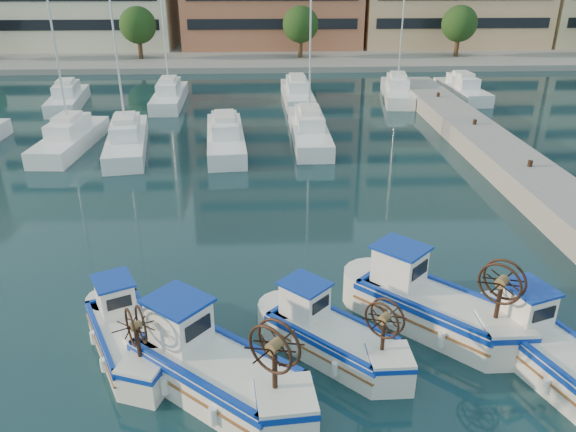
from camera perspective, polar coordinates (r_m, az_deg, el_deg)
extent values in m
plane|color=#193F43|center=(16.17, -0.57, -16.61)|extent=(300.00, 300.00, 0.00)
cube|color=gray|center=(79.85, -2.41, 17.02)|extent=(180.00, 40.00, 0.60)
cylinder|color=#3F2B19|center=(67.69, -14.76, 15.96)|extent=(0.50, 0.50, 3.00)
sphere|color=#244819|center=(67.38, -15.01, 18.23)|extent=(4.00, 4.00, 4.00)
cylinder|color=#3F2B19|center=(66.46, 1.26, 16.57)|extent=(0.50, 0.50, 3.00)
sphere|color=#244819|center=(66.14, 1.28, 18.89)|extent=(4.00, 4.00, 4.00)
cylinder|color=#3F2B19|center=(69.99, 16.74, 16.00)|extent=(0.50, 0.50, 3.00)
sphere|color=#244819|center=(69.69, 17.02, 18.19)|extent=(4.00, 4.00, 4.00)
cube|color=white|center=(37.48, -21.20, 7.14)|extent=(2.78, 8.45, 1.00)
cylinder|color=silver|center=(36.38, -22.55, 15.40)|extent=(0.12, 0.12, 11.00)
cube|color=white|center=(36.12, -16.02, 7.24)|extent=(3.58, 9.47, 1.00)
cylinder|color=silver|center=(34.97, -17.09, 15.86)|extent=(0.12, 0.12, 11.00)
cube|color=white|center=(35.46, -6.37, 7.73)|extent=(2.94, 9.34, 1.00)
cube|color=white|center=(36.90, 2.14, 8.53)|extent=(2.25, 9.92, 1.00)
cylinder|color=silver|center=(35.79, 2.28, 17.03)|extent=(0.12, 0.12, 11.00)
cube|color=white|center=(48.93, -21.43, 10.88)|extent=(3.10, 7.99, 1.00)
cube|color=white|center=(47.56, -11.93, 11.67)|extent=(2.42, 8.71, 1.00)
cylinder|color=silver|center=(46.70, -12.54, 18.25)|extent=(0.12, 0.12, 11.00)
cube|color=white|center=(47.57, 0.93, 12.18)|extent=(2.39, 9.04, 1.00)
cube|color=white|center=(49.33, 11.00, 12.19)|extent=(3.40, 9.03, 1.00)
cylinder|color=silver|center=(48.51, 11.54, 18.54)|extent=(0.12, 0.12, 11.00)
cube|color=white|center=(51.03, 17.20, 11.97)|extent=(2.71, 8.09, 1.00)
cube|color=silver|center=(17.51, -15.98, -12.08)|extent=(3.07, 4.05, 0.93)
cube|color=#0B2C94|center=(17.31, -16.12, -11.14)|extent=(3.16, 4.17, 0.14)
cube|color=#193BC5|center=(17.34, -16.10, -11.29)|extent=(2.59, 3.56, 0.05)
cube|color=white|center=(17.87, -17.16, -7.75)|extent=(1.38, 1.47, 0.98)
cube|color=#0B2C94|center=(17.60, -17.38, -6.28)|extent=(1.56, 1.64, 0.07)
cylinder|color=#331E14|center=(15.66, -14.97, -12.37)|extent=(0.11, 0.11, 1.03)
cylinder|color=brown|center=(15.34, -15.20, -10.72)|extent=(0.36, 0.35, 0.25)
torus|color=#331E14|center=(15.32, -15.68, -10.83)|extent=(0.51, 0.96, 1.04)
torus|color=#331E14|center=(15.36, -14.71, -10.60)|extent=(0.51, 0.96, 1.04)
cube|color=silver|center=(15.60, -7.23, -15.83)|extent=(4.82, 4.50, 1.16)
cube|color=#0B2C94|center=(15.32, -7.31, -14.57)|extent=(4.97, 4.63, 0.18)
cube|color=#193BC5|center=(15.37, -7.30, -14.78)|extent=(4.19, 3.86, 0.07)
cube|color=white|center=(15.68, -10.99, -10.46)|extent=(1.88, 1.85, 1.21)
cube|color=#0B2C94|center=(15.31, -11.19, -8.42)|extent=(2.11, 2.08, 0.09)
cylinder|color=#331E14|center=(13.79, -1.35, -15.34)|extent=(0.13, 0.13, 1.28)
cylinder|color=brown|center=(13.36, -1.38, -13.09)|extent=(0.46, 0.47, 0.31)
torus|color=#331E14|center=(13.26, -1.84, -13.43)|extent=(1.04, 0.89, 1.29)
torus|color=#331E14|center=(13.46, -0.93, -12.75)|extent=(1.04, 0.89, 1.29)
cube|color=silver|center=(16.86, 4.59, -12.61)|extent=(3.90, 3.85, 0.96)
cube|color=#0B2C94|center=(16.64, 4.63, -11.61)|extent=(4.01, 3.97, 0.15)
cube|color=#193BC5|center=(16.68, 4.62, -11.77)|extent=(3.37, 3.32, 0.05)
cube|color=white|center=(16.85, 1.70, -8.49)|extent=(1.55, 1.55, 1.00)
cube|color=#0B2C94|center=(16.55, 1.73, -6.89)|extent=(1.74, 1.74, 0.07)
cylinder|color=#331E14|center=(15.54, 9.64, -11.93)|extent=(0.11, 0.11, 1.06)
cylinder|color=brown|center=(15.21, 9.79, -10.22)|extent=(0.39, 0.39, 0.26)
torus|color=#331E14|center=(15.12, 9.50, -10.45)|extent=(0.81, 0.79, 1.07)
torus|color=#331E14|center=(15.31, 10.07, -9.99)|extent=(0.81, 0.79, 1.07)
cube|color=silver|center=(18.48, 14.44, -9.37)|extent=(4.62, 4.59, 1.14)
cube|color=#0B2C94|center=(18.25, 14.58, -8.24)|extent=(4.76, 4.73, 0.17)
cube|color=#193BC5|center=(18.28, 14.56, -8.42)|extent=(3.99, 3.97, 0.07)
cube|color=white|center=(18.39, 11.26, -4.95)|extent=(1.84, 1.84, 1.19)
cube|color=#0B2C94|center=(18.08, 11.43, -3.15)|extent=(2.07, 2.07, 0.09)
cylinder|color=#331E14|center=(17.23, 20.59, -8.20)|extent=(0.13, 0.13, 1.26)
cylinder|color=brown|center=(16.90, 20.92, -6.27)|extent=(0.46, 0.46, 0.30)
torus|color=#331E14|center=(16.76, 20.71, -6.49)|extent=(0.96, 0.95, 1.27)
torus|color=#331E14|center=(17.03, 21.13, -6.05)|extent=(0.96, 0.95, 1.27)
cube|color=silver|center=(17.77, 25.12, -12.93)|extent=(3.00, 4.41, 1.02)
cube|color=#0B2C94|center=(17.55, 25.34, -11.92)|extent=(3.09, 4.54, 0.15)
cube|color=#193BC5|center=(17.58, 25.31, -12.08)|extent=(2.50, 3.90, 0.06)
cube|color=white|center=(17.83, 23.07, -8.34)|extent=(1.42, 1.54, 1.06)
cube|color=#0B2C94|center=(17.54, 23.38, -6.74)|extent=(1.61, 1.73, 0.08)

